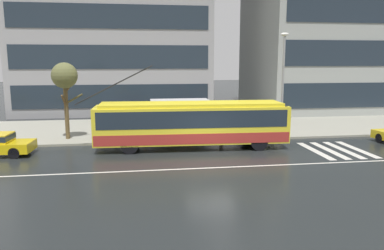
# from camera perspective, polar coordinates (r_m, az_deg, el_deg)

# --- Properties ---
(ground_plane) EXTENTS (160.00, 160.00, 0.00)m
(ground_plane) POSITION_cam_1_polar(r_m,az_deg,el_deg) (20.29, 2.81, -5.52)
(ground_plane) COLOR black
(sidewalk_slab) EXTENTS (80.00, 10.00, 0.14)m
(sidewalk_slab) POSITION_cam_1_polar(r_m,az_deg,el_deg) (29.80, -0.85, -0.41)
(sidewalk_slab) COLOR gray
(sidewalk_slab) RESTS_ON ground_plane
(crosswalk_stripe_edge_near) EXTENTS (0.44, 4.40, 0.01)m
(crosswalk_stripe_edge_near) POSITION_cam_1_polar(r_m,az_deg,el_deg) (23.75, 18.09, -3.72)
(crosswalk_stripe_edge_near) COLOR beige
(crosswalk_stripe_edge_near) RESTS_ON ground_plane
(crosswalk_stripe_inner_a) EXTENTS (0.44, 4.40, 0.01)m
(crosswalk_stripe_inner_a) POSITION_cam_1_polar(r_m,az_deg,el_deg) (24.16, 20.01, -3.60)
(crosswalk_stripe_inner_a) COLOR beige
(crosswalk_stripe_inner_a) RESTS_ON ground_plane
(crosswalk_stripe_center) EXTENTS (0.44, 4.40, 0.01)m
(crosswalk_stripe_center) POSITION_cam_1_polar(r_m,az_deg,el_deg) (24.60, 21.86, -3.49)
(crosswalk_stripe_center) COLOR beige
(crosswalk_stripe_center) RESTS_ON ground_plane
(crosswalk_stripe_inner_b) EXTENTS (0.44, 4.40, 0.01)m
(crosswalk_stripe_inner_b) POSITION_cam_1_polar(r_m,az_deg,el_deg) (25.06, 23.64, -3.37)
(crosswalk_stripe_inner_b) COLOR beige
(crosswalk_stripe_inner_b) RESTS_ON ground_plane
(lane_centre_line) EXTENTS (72.00, 0.14, 0.01)m
(lane_centre_line) POSITION_cam_1_polar(r_m,az_deg,el_deg) (19.16, 3.51, -6.45)
(lane_centre_line) COLOR silver
(lane_centre_line) RESTS_ON ground_plane
(trolleybus) EXTENTS (12.70, 2.91, 5.07)m
(trolleybus) POSITION_cam_1_polar(r_m,az_deg,el_deg) (23.03, -0.03, 0.30)
(trolleybus) COLOR yellow
(trolleybus) RESTS_ON ground_plane
(bus_shelter) EXTENTS (4.00, 1.88, 2.52)m
(bus_shelter) POSITION_cam_1_polar(r_m,az_deg,el_deg) (26.25, -1.92, 2.59)
(bus_shelter) COLOR gray
(bus_shelter) RESTS_ON sidewalk_slab
(pedestrian_at_shelter) EXTENTS (1.19, 1.19, 1.94)m
(pedestrian_at_shelter) POSITION_cam_1_polar(r_m,az_deg,el_deg) (25.60, 4.64, 1.52)
(pedestrian_at_shelter) COLOR #5B5552
(pedestrian_at_shelter) RESTS_ON sidewalk_slab
(pedestrian_approaching_curb) EXTENTS (1.16, 1.16, 1.98)m
(pedestrian_approaching_curb) POSITION_cam_1_polar(r_m,az_deg,el_deg) (25.56, -7.00, 1.49)
(pedestrian_approaching_curb) COLOR #5B4F4D
(pedestrian_approaching_curb) RESTS_ON sidewalk_slab
(pedestrian_walking_past) EXTENTS (1.33, 1.33, 1.97)m
(pedestrian_walking_past) POSITION_cam_1_polar(r_m,az_deg,el_deg) (26.23, -11.56, 1.72)
(pedestrian_walking_past) COLOR #4C574D
(pedestrian_walking_past) RESTS_ON sidewalk_slab
(pedestrian_waiting_by_pole) EXTENTS (1.17, 1.17, 1.97)m
(pedestrian_waiting_by_pole) POSITION_cam_1_polar(r_m,az_deg,el_deg) (28.06, 7.51, 2.31)
(pedestrian_waiting_by_pole) COLOR navy
(pedestrian_waiting_by_pole) RESTS_ON sidewalk_slab
(street_lamp) EXTENTS (0.60, 0.32, 7.07)m
(street_lamp) POSITION_cam_1_polar(r_m,az_deg,el_deg) (27.25, 13.61, 7.30)
(street_lamp) COLOR gray
(street_lamp) RESTS_ON sidewalk_slab
(street_tree_bare) EXTENTS (1.94, 1.70, 5.06)m
(street_tree_bare) POSITION_cam_1_polar(r_m,az_deg,el_deg) (26.19, -18.70, 6.80)
(street_tree_bare) COLOR brown
(street_tree_bare) RESTS_ON sidewalk_slab
(office_tower_corner_right) EXTENTS (21.14, 13.15, 19.72)m
(office_tower_corner_right) POSITION_cam_1_polar(r_m,az_deg,el_deg) (45.37, 22.82, 14.79)
(office_tower_corner_right) COLOR #949994
(office_tower_corner_right) RESTS_ON ground_plane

